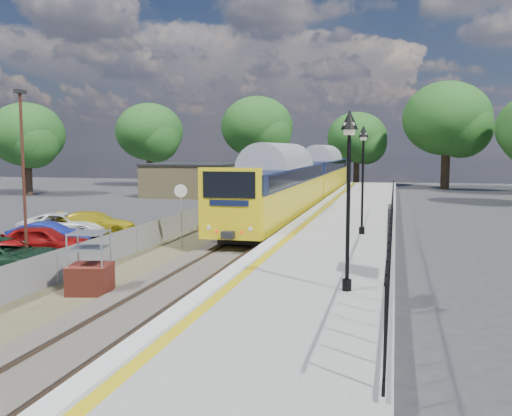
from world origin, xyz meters
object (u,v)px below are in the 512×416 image
(speed_sign, at_px, (181,205))
(car_blue, at_px, (48,235))
(brick_plinth, at_px, (90,264))
(carpark_lamp, at_px, (23,165))
(victorian_lamp_south, at_px, (349,158))
(car_white, at_px, (64,225))
(train, at_px, (305,177))
(car_red, at_px, (42,241))
(car_green, at_px, (1,257))
(victorian_lamp_north, at_px, (363,154))
(car_yellow, at_px, (95,224))

(speed_sign, bearing_deg, car_blue, -178.98)
(brick_plinth, relative_size, carpark_lamp, 0.29)
(speed_sign, bearing_deg, carpark_lamp, -148.67)
(victorian_lamp_south, xyz_separation_m, car_white, (-15.33, 11.35, -3.68))
(carpark_lamp, relative_size, car_white, 1.52)
(train, relative_size, car_red, 10.34)
(victorian_lamp_south, bearing_deg, car_white, 143.48)
(car_green, xyz_separation_m, car_white, (-2.95, 8.64, -0.06))
(victorian_lamp_north, distance_m, car_green, 14.64)
(speed_sign, xyz_separation_m, car_white, (-7.07, 1.71, -1.38))
(train, xyz_separation_m, car_white, (-9.83, -17.13, -1.72))
(car_green, bearing_deg, victorian_lamp_north, -63.33)
(carpark_lamp, distance_m, car_blue, 4.71)
(train, height_order, brick_plinth, train)
(brick_plinth, bearing_deg, car_blue, 131.14)
(train, xyz_separation_m, carpark_lamp, (-7.61, -23.33, 1.55))
(car_blue, distance_m, car_white, 3.23)
(train, relative_size, carpark_lamp, 6.00)
(brick_plinth, distance_m, car_white, 12.54)
(victorian_lamp_south, bearing_deg, car_yellow, 139.17)
(car_blue, bearing_deg, car_white, 10.18)
(victorian_lamp_north, bearing_deg, car_blue, -173.16)
(car_red, bearing_deg, speed_sign, -72.51)
(car_green, bearing_deg, speed_sign, -34.97)
(speed_sign, bearing_deg, brick_plinth, -99.68)
(car_white, bearing_deg, car_yellow, -69.26)
(victorian_lamp_south, distance_m, victorian_lamp_north, 10.00)
(car_white, bearing_deg, brick_plinth, -153.95)
(victorian_lamp_south, distance_m, train, 29.07)
(victorian_lamp_north, relative_size, carpark_lamp, 0.68)
(brick_plinth, bearing_deg, speed_sign, 91.73)
(victorian_lamp_north, bearing_deg, carpark_lamp, -159.41)
(victorian_lamp_south, height_order, car_white, victorian_lamp_south)
(carpark_lamp, distance_m, car_red, 3.39)
(car_red, bearing_deg, victorian_lamp_south, -132.92)
(car_blue, xyz_separation_m, car_yellow, (0.21, 3.80, 0.05))
(train, relative_size, brick_plinth, 20.47)
(train, xyz_separation_m, car_green, (-6.87, -25.77, -1.66))
(car_white, bearing_deg, car_red, -166.64)
(brick_plinth, xyz_separation_m, car_blue, (-6.23, 7.14, -0.37))
(train, xyz_separation_m, car_blue, (-8.73, -20.16, -1.76))
(car_yellow, bearing_deg, car_green, 176.78)
(speed_sign, distance_m, car_blue, 6.28)
(car_red, xyz_separation_m, car_yellow, (-0.89, 5.91, -0.04))
(brick_plinth, relative_size, car_blue, 0.56)
(victorian_lamp_north, xyz_separation_m, speed_sign, (-8.06, -0.36, -2.30))
(carpark_lamp, xyz_separation_m, car_yellow, (-0.92, 6.96, -3.26))
(car_red, distance_m, car_yellow, 5.98)
(car_green, distance_m, car_blue, 5.91)
(car_green, distance_m, car_white, 9.14)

